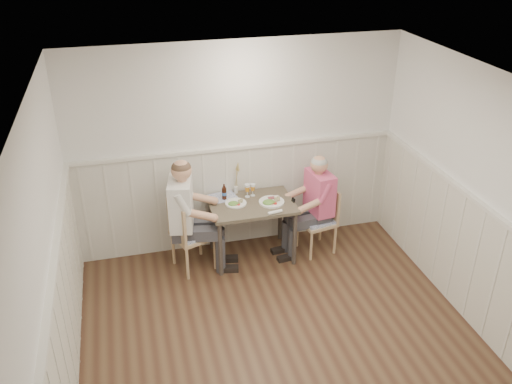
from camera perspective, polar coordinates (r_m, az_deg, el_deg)
ground_plane at (r=5.46m, az=3.72°, el=-17.37°), size 4.50×4.50×0.00m
room_shell at (r=4.52m, az=4.30°, el=-3.61°), size 4.04×4.54×2.60m
wainscot at (r=5.52m, az=1.74°, el=-7.41°), size 4.00×4.49×1.34m
dining_table at (r=6.50m, az=-0.44°, el=-1.91°), size 1.01×0.70×0.75m
chair_right at (r=6.78m, az=6.82°, el=-2.66°), size 0.47×0.47×0.85m
chair_left at (r=6.41m, az=-7.13°, el=-4.26°), size 0.55×0.55×0.91m
man_in_pink at (r=6.72m, az=6.29°, el=-2.03°), size 0.64×0.45×1.31m
diner_cream at (r=6.36m, az=-7.35°, el=-3.40°), size 0.73×0.52×1.44m
plate_man at (r=6.44m, az=1.59°, el=-0.96°), size 0.30×0.30×0.08m
plate_diner at (r=6.42m, az=-2.22°, el=-1.14°), size 0.26×0.26×0.06m
beer_glass_a at (r=6.57m, az=-0.35°, el=0.43°), size 0.06×0.06×0.16m
beer_glass_b at (r=6.54m, az=-0.92°, el=0.37°), size 0.07×0.07×0.17m
beer_bottle at (r=6.50m, az=-3.37°, el=-0.07°), size 0.06×0.06×0.20m
rolled_napkin at (r=6.23m, az=2.02°, el=-2.13°), size 0.18×0.07×0.04m
grass_vase at (r=6.60m, az=-2.16°, el=1.36°), size 0.05×0.05×0.42m
gingham_mat at (r=6.59m, az=-3.53°, el=-0.53°), size 0.37×0.32×0.01m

